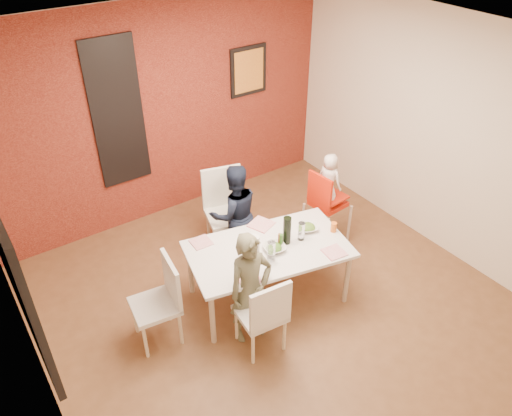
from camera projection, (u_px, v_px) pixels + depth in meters
ground at (272, 302)px, 5.32m from camera, size 4.50×4.50×0.00m
ceiling at (278, 48)px, 3.79m from camera, size 4.50×4.50×0.02m
wall_back at (165, 113)px, 6.08m from camera, size 4.50×0.02×2.70m
wall_front at (494, 363)px, 3.03m from camera, size 4.50×0.02×2.70m
wall_left at (17, 296)px, 3.50m from camera, size 0.02×4.50×2.70m
wall_right at (435, 134)px, 5.61m from camera, size 0.02×4.50×2.70m
brick_accent_wall at (166, 114)px, 6.06m from camera, size 4.50×0.02×2.70m
picture_window_frame at (7, 258)px, 3.54m from camera, size 0.05×1.70×1.30m
picture_window_pane at (9, 257)px, 3.54m from camera, size 0.02×1.55×1.15m
glassblock_strip at (117, 114)px, 5.69m from camera, size 0.55×0.03×1.70m
glassblock_surround at (118, 114)px, 5.68m from camera, size 0.60×0.03×1.76m
art_print_frame at (248, 71)px, 6.44m from camera, size 0.54×0.03×0.64m
art_print_canvas at (249, 71)px, 6.43m from camera, size 0.44×0.01×0.54m
dining_table at (268, 252)px, 5.05m from camera, size 1.76×1.22×0.67m
chair_near at (264, 313)px, 4.52m from camera, size 0.45×0.45×0.89m
chair_far at (225, 206)px, 5.82m from camera, size 0.58×0.58×1.01m
chair_left at (162, 297)px, 4.67m from camera, size 0.47×0.47×0.91m
high_chair at (325, 202)px, 5.81m from camera, size 0.46×0.46×1.01m
child_near at (250, 289)px, 4.63m from camera, size 0.46×0.32×1.21m
child_far at (235, 214)px, 5.62m from camera, size 0.67×0.58×1.21m
toddler at (329, 179)px, 5.66m from camera, size 0.25×0.34×0.62m
plate_near_left at (249, 278)px, 4.64m from camera, size 0.24×0.24×0.01m
plate_far_mid at (261, 224)px, 5.33m from camera, size 0.30×0.30×0.01m
plate_near_right at (334, 252)px, 4.95m from camera, size 0.22×0.22×0.01m
plate_far_left at (201, 242)px, 5.08m from camera, size 0.20×0.20×0.01m
salad_bowl_a at (274, 248)px, 4.97m from camera, size 0.27×0.27×0.05m
salad_bowl_b at (308, 228)px, 5.25m from camera, size 0.26×0.26×0.05m
wine_bottle at (287, 230)px, 5.00m from camera, size 0.08×0.08×0.31m
wine_glass_a at (271, 251)px, 4.80m from camera, size 0.08×0.08×0.22m
wine_glass_b at (301, 231)px, 5.08m from camera, size 0.07×0.07×0.20m
paper_towel_roll at (254, 246)px, 4.84m from camera, size 0.11×0.11×0.24m
condiment_red at (286, 238)px, 5.03m from camera, size 0.04×0.04×0.14m
condiment_green at (281, 240)px, 5.00m from camera, size 0.04×0.04×0.15m
condiment_brown at (280, 240)px, 5.01m from camera, size 0.04×0.04×0.14m
sippy_cup at (334, 227)px, 5.21m from camera, size 0.06×0.06×0.11m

